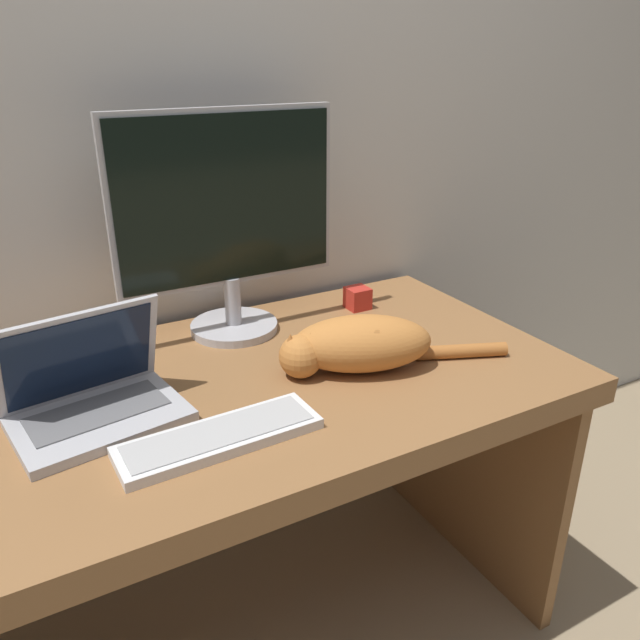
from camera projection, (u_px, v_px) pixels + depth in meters
wall_back at (157, 101)px, 1.47m from camera, size 6.40×0.06×2.60m
desk at (244, 445)px, 1.39m from camera, size 1.45×0.76×0.76m
monitor at (227, 219)px, 1.46m from camera, size 0.55×0.22×0.54m
laptop at (94, 399)px, 1.18m from camera, size 0.33×0.25×0.22m
external_keyboard at (220, 437)px, 1.12m from camera, size 0.37×0.13×0.02m
cat at (358, 344)px, 1.36m from camera, size 0.51×0.25×0.12m
small_toy at (358, 298)px, 1.70m from camera, size 0.06×0.06×0.06m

